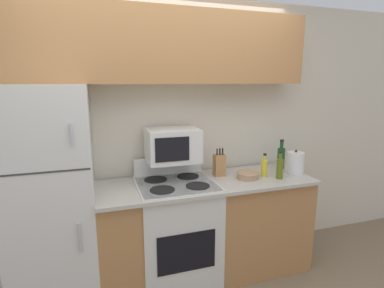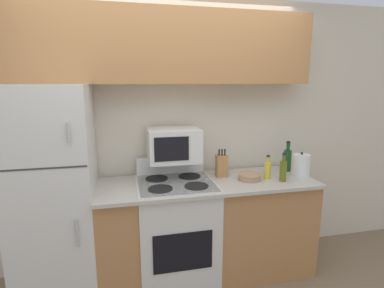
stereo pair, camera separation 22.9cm
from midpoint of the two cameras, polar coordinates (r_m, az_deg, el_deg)
The scene contains 12 objects.
wall_back at distance 2.89m, azimuth -7.83°, elevation 1.41°, with size 8.00×0.05×2.55m.
lower_cabinets at distance 2.89m, azimuth 0.39°, elevation -15.58°, with size 1.93×0.66×0.92m.
refrigerator at distance 2.65m, azimuth -27.40°, elevation -9.55°, with size 0.63×0.66×1.77m.
upper_cabinets at distance 2.69m, azimuth -7.62°, elevation 17.84°, with size 2.56×0.30×0.62m.
stove at distance 2.81m, azimuth -5.42°, elevation -16.11°, with size 0.67×0.65×1.09m.
microwave at distance 2.66m, azimuth -6.22°, elevation -0.21°, with size 0.45×0.36×0.29m.
knife_block at distance 2.82m, azimuth 2.90°, elevation -4.03°, with size 0.10×0.08×0.27m.
bowl at distance 2.79m, azimuth 8.23°, elevation -5.87°, with size 0.21×0.21×0.06m.
bottle_wine_green at distance 3.15m, azimuth 14.62°, elevation -2.47°, with size 0.08×0.08×0.30m.
bottle_olive_oil at distance 2.82m, azimuth 14.18°, elevation -4.44°, with size 0.06×0.06×0.26m.
bottle_cooking_spray at distance 2.85m, azimuth 11.40°, elevation -4.43°, with size 0.06×0.06×0.22m.
kettle at distance 3.01m, azimuth 17.04°, elevation -3.47°, with size 0.16×0.16×0.23m.
Camera 1 is at (-0.61, -2.10, 1.79)m, focal length 28.00 mm.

